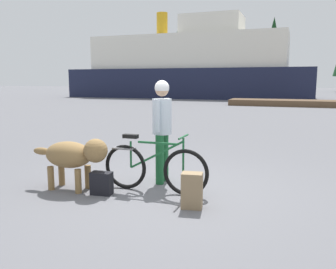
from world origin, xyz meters
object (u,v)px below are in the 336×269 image
(dog, at_px, (74,155))
(handbag_pannier, at_px, (102,183))
(backpack, at_px, (192,191))
(ferry_boat, at_px, (190,68))
(person_cyclist, at_px, (162,122))
(bicycle, at_px, (154,168))

(dog, distance_m, handbag_pannier, 0.65)
(backpack, xyz_separation_m, ferry_boat, (-9.00, 29.76, 2.68))
(person_cyclist, distance_m, backpack, 1.53)
(bicycle, distance_m, backpack, 0.90)
(dog, xyz_separation_m, ferry_boat, (-7.02, 29.62, 2.37))
(person_cyclist, height_order, ferry_boat, ferry_boat)
(dog, height_order, handbag_pannier, dog)
(person_cyclist, relative_size, ferry_boat, 0.07)
(bicycle, relative_size, dog, 1.27)
(dog, xyz_separation_m, handbag_pannier, (0.52, -0.06, -0.39))
(backpack, distance_m, handbag_pannier, 1.46)
(bicycle, bearing_deg, ferry_boat, 105.73)
(handbag_pannier, height_order, ferry_boat, ferry_boat)
(handbag_pannier, bearing_deg, person_cyclist, 55.80)
(person_cyclist, bearing_deg, dog, -143.02)
(bicycle, xyz_separation_m, dog, (-1.23, -0.33, 0.17))
(dog, bearing_deg, backpack, -4.06)
(bicycle, bearing_deg, handbag_pannier, -151.19)
(dog, height_order, ferry_boat, ferry_boat)
(handbag_pannier, bearing_deg, dog, 173.59)
(bicycle, bearing_deg, backpack, -31.83)
(bicycle, relative_size, handbag_pannier, 4.97)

